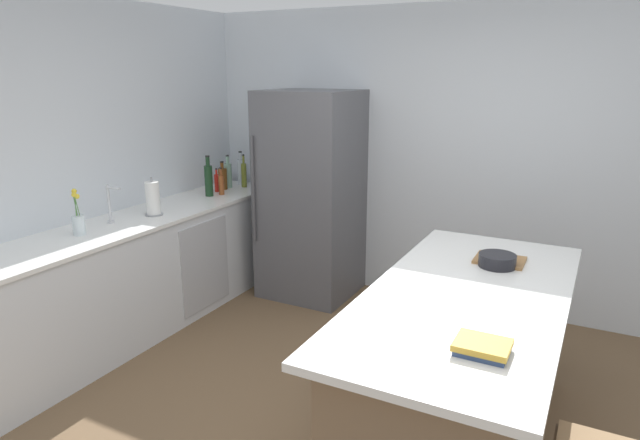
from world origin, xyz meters
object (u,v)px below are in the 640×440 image
object	(u,v)px
vinegar_bottle	(221,184)
hot_sauce_bottle	(217,182)
cutting_board	(500,260)
sink_faucet	(110,203)
mixing_bowl	(497,260)
wine_bottle	(209,179)
whiskey_bottle	(223,178)
flower_vase	(78,221)
kitchen_island	(462,370)
olive_oil_bottle	(244,174)
refrigerator	(311,195)
cookbook_stack	(482,347)
gin_bottle	(228,175)
soda_bottle	(241,171)
paper_towel_roll	(153,199)

from	to	relation	value
vinegar_bottle	hot_sauce_bottle	bearing A→B (deg)	144.59
hot_sauce_bottle	cutting_board	size ratio (longest dim) A/B	0.77
sink_faucet	mixing_bowl	bearing A→B (deg)	7.86
wine_bottle	whiskey_bottle	bearing A→B (deg)	102.68
hot_sauce_bottle	flower_vase	bearing A→B (deg)	-89.05
kitchen_island	whiskey_bottle	xyz separation A→B (m)	(-2.73, 1.48, 0.57)
sink_faucet	cutting_board	size ratio (longest dim) A/B	1.02
olive_oil_bottle	vinegar_bottle	bearing A→B (deg)	-88.03
refrigerator	cutting_board	size ratio (longest dim) A/B	6.44
hot_sauce_bottle	cookbook_stack	xyz separation A→B (m)	(2.92, -1.99, -0.06)
vinegar_bottle	wine_bottle	bearing A→B (deg)	-123.76
gin_bottle	mixing_bowl	size ratio (longest dim) A/B	1.48
refrigerator	whiskey_bottle	world-z (taller)	refrigerator
vinegar_bottle	mixing_bowl	xyz separation A→B (m)	(2.66, -0.81, -0.06)
refrigerator	cutting_board	xyz separation A→B (m)	(1.87, -1.01, -0.01)
soda_bottle	hot_sauce_bottle	distance (m)	0.40
refrigerator	mixing_bowl	world-z (taller)	refrigerator
refrigerator	soda_bottle	xyz separation A→B (m)	(-0.91, 0.18, 0.12)
flower_vase	hot_sauce_bottle	bearing A→B (deg)	90.95
refrigerator	sink_faucet	distance (m)	1.75
kitchen_island	refrigerator	world-z (taller)	refrigerator
cookbook_stack	sink_faucet	bearing A→B (deg)	166.30
kitchen_island	whiskey_bottle	distance (m)	3.15
cutting_board	vinegar_bottle	bearing A→B (deg)	165.01
olive_oil_bottle	cookbook_stack	size ratio (longest dim) A/B	1.45
sink_faucet	soda_bottle	world-z (taller)	soda_bottle
hot_sauce_bottle	vinegar_bottle	bearing A→B (deg)	-35.41
flower_vase	wine_bottle	xyz separation A→B (m)	(0.03, 1.42, 0.06)
whiskey_bottle	wine_bottle	xyz separation A→B (m)	(0.07, -0.29, 0.05)
kitchen_island	soda_bottle	xyz separation A→B (m)	(-2.72, 1.77, 0.60)
sink_faucet	mixing_bowl	xyz separation A→B (m)	(2.78, 0.38, -0.12)
refrigerator	paper_towel_roll	xyz separation A→B (m)	(-0.81, -1.16, 0.12)
refrigerator	cookbook_stack	size ratio (longest dim) A/B	8.44
gin_bottle	cutting_board	size ratio (longest dim) A/B	1.10
vinegar_bottle	mixing_bowl	distance (m)	2.78
refrigerator	flower_vase	world-z (taller)	refrigerator
kitchen_island	flower_vase	xyz separation A→B (m)	(-2.69, -0.23, 0.56)
refrigerator	hot_sauce_bottle	bearing A→B (deg)	-166.76
paper_towel_roll	hot_sauce_bottle	world-z (taller)	paper_towel_roll
paper_towel_roll	cookbook_stack	size ratio (longest dim) A/B	1.40
paper_towel_roll	mixing_bowl	bearing A→B (deg)	1.06
paper_towel_roll	mixing_bowl	distance (m)	2.68
paper_towel_roll	cookbook_stack	distance (m)	3.01
hot_sauce_bottle	whiskey_bottle	bearing A→B (deg)	97.08
sink_faucet	cookbook_stack	bearing A→B (deg)	-13.70
kitchen_island	cookbook_stack	world-z (taller)	cookbook_stack
cookbook_stack	soda_bottle	bearing A→B (deg)	140.73
hot_sauce_bottle	kitchen_island	bearing A→B (deg)	-26.84
kitchen_island	olive_oil_bottle	distance (m)	3.15
kitchen_island	hot_sauce_bottle	size ratio (longest dim) A/B	9.54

